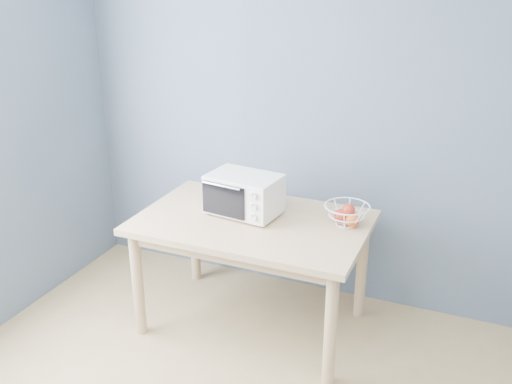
% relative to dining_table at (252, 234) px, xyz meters
% --- Properties ---
extents(room, '(4.01, 4.51, 2.61)m').
position_rel_dining_table_xyz_m(room, '(0.49, -1.64, 0.65)').
color(room, tan).
rests_on(room, ground).
extents(dining_table, '(1.40, 0.90, 0.75)m').
position_rel_dining_table_xyz_m(dining_table, '(0.00, 0.00, 0.00)').
color(dining_table, tan).
rests_on(dining_table, ground).
extents(toaster_oven, '(0.47, 0.36, 0.26)m').
position_rel_dining_table_xyz_m(toaster_oven, '(-0.10, 0.06, 0.24)').
color(toaster_oven, silver).
rests_on(toaster_oven, dining_table).
extents(fruit_basket, '(0.30, 0.30, 0.14)m').
position_rel_dining_table_xyz_m(fruit_basket, '(0.55, 0.15, 0.17)').
color(fruit_basket, white).
rests_on(fruit_basket, dining_table).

